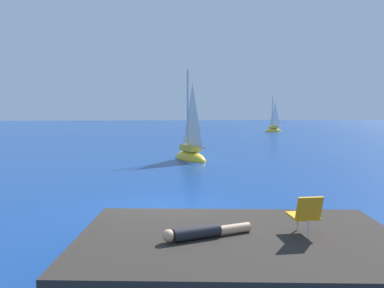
# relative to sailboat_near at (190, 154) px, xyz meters

# --- Properties ---
(ground_plane) EXTENTS (160.00, 160.00, 0.00)m
(ground_plane) POSITION_rel_sailboat_near_xyz_m (-1.69, -10.30, -0.31)
(ground_plane) COLOR navy
(shore_ledge) EXTENTS (6.41, 4.25, 0.57)m
(shore_ledge) POSITION_rel_sailboat_near_xyz_m (-0.32, -13.95, -0.02)
(shore_ledge) COLOR #2D2823
(shore_ledge) RESTS_ON ground
(boulder_seaward) EXTENTS (1.25, 1.01, 0.76)m
(boulder_seaward) POSITION_rel_sailboat_near_xyz_m (0.06, -12.14, -0.31)
(boulder_seaward) COLOR #292A25
(boulder_seaward) RESTS_ON ground
(boulder_inland) EXTENTS (0.98, 0.99, 0.63)m
(boulder_inland) POSITION_rel_sailboat_near_xyz_m (-0.01, -12.38, -0.31)
(boulder_inland) COLOR #292624
(boulder_inland) RESTS_ON ground
(sailboat_near) EXTENTS (2.21, 3.13, 5.68)m
(sailboat_near) POSITION_rel_sailboat_near_xyz_m (0.00, 0.00, 0.00)
(sailboat_near) COLOR yellow
(sailboat_near) RESTS_ON ground
(sailboat_far) EXTENTS (2.67, 1.76, 4.83)m
(sailboat_far) POSITION_rel_sailboat_near_xyz_m (12.86, 24.07, -0.05)
(sailboat_far) COLOR yellow
(sailboat_far) RESTS_ON ground
(person_sunbather) EXTENTS (1.71, 0.68, 0.25)m
(person_sunbather) POSITION_rel_sailboat_near_xyz_m (-1.00, -13.99, 0.37)
(person_sunbather) COLOR black
(person_sunbather) RESTS_ON shore_ledge
(beach_chair) EXTENTS (0.50, 0.61, 0.80)m
(beach_chair) POSITION_rel_sailboat_near_xyz_m (0.91, -14.07, 0.70)
(beach_chair) COLOR orange
(beach_chair) RESTS_ON shore_ledge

